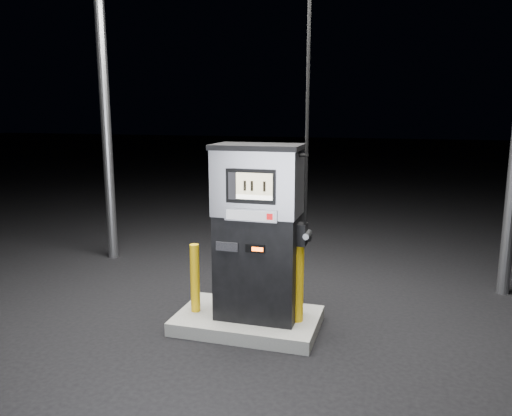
# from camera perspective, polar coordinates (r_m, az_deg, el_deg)

# --- Properties ---
(ground) EXTENTS (80.00, 80.00, 0.00)m
(ground) POSITION_cam_1_polar(r_m,az_deg,el_deg) (5.87, -0.93, -13.40)
(ground) COLOR black
(ground) RESTS_ON ground
(pump_island) EXTENTS (1.60, 1.00, 0.15)m
(pump_island) POSITION_cam_1_polar(r_m,az_deg,el_deg) (5.84, -0.93, -12.73)
(pump_island) COLOR slate
(pump_island) RESTS_ON ground
(fuel_dispenser) EXTENTS (1.06, 0.58, 4.01)m
(fuel_dispenser) POSITION_cam_1_polar(r_m,az_deg,el_deg) (5.45, 0.24, -2.61)
(fuel_dispenser) COLOR black
(fuel_dispenser) RESTS_ON pump_island
(bollard_left) EXTENTS (0.13, 0.13, 0.80)m
(bollard_left) POSITION_cam_1_polar(r_m,az_deg,el_deg) (5.81, -6.98, -7.96)
(bollard_left) COLOR yellow
(bollard_left) RESTS_ON pump_island
(bollard_right) EXTENTS (0.16, 0.16, 1.01)m
(bollard_right) POSITION_cam_1_polar(r_m,az_deg,el_deg) (5.49, 4.77, -7.86)
(bollard_right) COLOR yellow
(bollard_right) RESTS_ON pump_island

